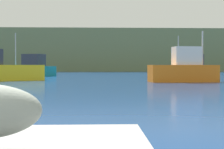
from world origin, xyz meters
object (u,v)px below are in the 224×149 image
(fishing_boat_orange, at_px, (184,69))
(fishing_boat_yellow, at_px, (3,70))
(fishing_boat_teal, at_px, (30,68))
(fishing_boat_white, at_px, (193,68))

(fishing_boat_orange, distance_m, fishing_boat_yellow, 14.97)
(fishing_boat_teal, distance_m, fishing_boat_yellow, 13.45)
(fishing_boat_teal, xyz_separation_m, fishing_boat_white, (20.95, 2.07, -0.06))
(fishing_boat_orange, relative_size, fishing_boat_teal, 0.78)
(fishing_boat_white, bearing_deg, fishing_boat_yellow, 35.17)
(fishing_boat_orange, xyz_separation_m, fishing_boat_yellow, (-14.73, 2.68, -0.11))
(fishing_boat_orange, relative_size, fishing_boat_yellow, 0.83)
(fishing_boat_orange, xyz_separation_m, fishing_boat_teal, (-15.15, 16.12, -0.00))
(fishing_boat_orange, distance_m, fishing_boat_white, 19.09)
(fishing_boat_orange, bearing_deg, fishing_boat_yellow, 164.23)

